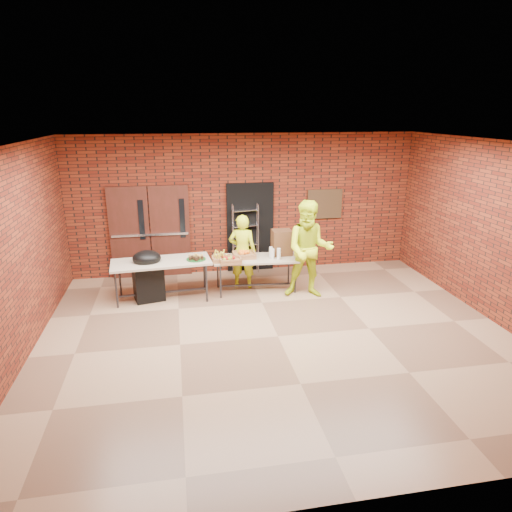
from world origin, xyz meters
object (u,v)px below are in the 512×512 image
at_px(volunteer_woman, 242,251).
at_px(table_right, 256,260).
at_px(wire_rack, 245,239).
at_px(volunteer_man, 309,250).
at_px(table_left, 161,264).
at_px(coffee_dispenser, 282,242).
at_px(covered_grill, 148,275).

bearing_deg(volunteer_woman, table_right, 151.71).
relative_size(wire_rack, volunteer_man, 0.82).
xyz_separation_m(table_right, volunteer_woman, (-0.25, 0.25, 0.14)).
xyz_separation_m(table_left, volunteer_woman, (1.70, 0.36, 0.07)).
bearing_deg(table_right, volunteer_man, -22.12).
bearing_deg(coffee_dispenser, covered_grill, -174.91).
height_order(wire_rack, volunteer_man, volunteer_man).
bearing_deg(volunteer_man, wire_rack, 135.95).
distance_m(table_left, coffee_dispenser, 2.56).
relative_size(wire_rack, covered_grill, 1.58).
bearing_deg(table_right, wire_rack, 96.21).
bearing_deg(covered_grill, wire_rack, 17.12).
relative_size(covered_grill, volunteer_woman, 0.64).
distance_m(table_left, covered_grill, 0.35).
xyz_separation_m(volunteer_woman, volunteer_man, (1.26, -0.75, 0.20)).
relative_size(table_left, covered_grill, 1.95).
relative_size(coffee_dispenser, volunteer_woman, 0.33).
relative_size(wire_rack, table_left, 0.81).
bearing_deg(volunteer_woman, wire_rack, -86.13).
relative_size(wire_rack, volunteer_woman, 1.02).
height_order(table_left, coffee_dispenser, coffee_dispenser).
bearing_deg(wire_rack, table_left, -156.36).
xyz_separation_m(wire_rack, volunteer_man, (1.04, -1.68, 0.18)).
distance_m(table_left, volunteer_woman, 1.74).
bearing_deg(wire_rack, volunteer_man, -68.43).
height_order(coffee_dispenser, volunteer_woman, volunteer_woman).
distance_m(table_right, volunteer_man, 1.17).
relative_size(covered_grill, volunteer_man, 0.52).
bearing_deg(coffee_dispenser, table_right, -166.44).
bearing_deg(volunteer_man, table_right, 167.62).
bearing_deg(covered_grill, volunteer_man, -20.23).
xyz_separation_m(table_left, coffee_dispenser, (2.53, 0.25, 0.26)).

